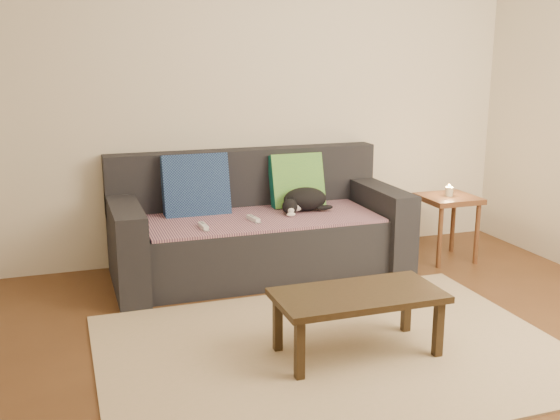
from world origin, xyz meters
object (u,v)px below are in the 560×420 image
(wii_remote_b, at_px, (253,219))
(wii_remote_a, at_px, (203,226))
(cat, at_px, (304,200))
(side_table, at_px, (448,207))
(coffee_table, at_px, (358,300))
(sofa, at_px, (257,231))

(wii_remote_b, bearing_deg, wii_remote_a, 93.38)
(cat, height_order, side_table, cat)
(side_table, bearing_deg, coffee_table, -136.76)
(sofa, xyz_separation_m, wii_remote_a, (-0.46, -0.28, 0.15))
(side_table, bearing_deg, cat, 170.97)
(coffee_table, bearing_deg, wii_remote_a, 114.79)
(wii_remote_a, bearing_deg, coffee_table, -157.87)
(sofa, height_order, cat, sofa)
(cat, xyz_separation_m, wii_remote_b, (-0.44, -0.17, -0.07))
(cat, bearing_deg, side_table, -5.06)
(coffee_table, bearing_deg, side_table, 43.24)
(wii_remote_b, height_order, side_table, side_table)
(cat, distance_m, coffee_table, 1.51)
(wii_remote_a, height_order, side_table, side_table)
(wii_remote_b, bearing_deg, coffee_table, 178.60)
(wii_remote_a, bearing_deg, wii_remote_b, -79.62)
(wii_remote_a, bearing_deg, side_table, -90.44)
(side_table, distance_m, coffee_table, 1.90)
(wii_remote_a, bearing_deg, cat, -75.31)
(side_table, bearing_deg, wii_remote_a, -177.77)
(wii_remote_a, relative_size, side_table, 0.29)
(wii_remote_a, distance_m, side_table, 1.94)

